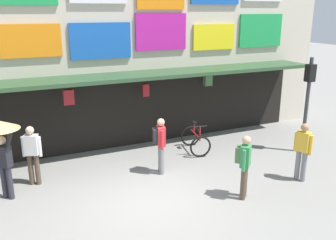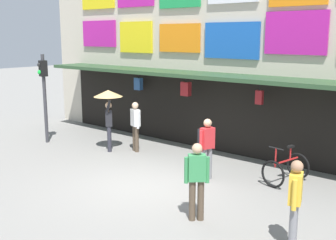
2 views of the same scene
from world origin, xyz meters
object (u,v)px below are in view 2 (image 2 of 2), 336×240
object	(u,v)px
pedestrian_in_yellow	(197,175)
pedestrian_in_red	(135,124)
traffic_light_near	(44,84)
pedestrian_in_purple	(295,199)
pedestrian_with_umbrella	(108,103)
bicycle_parked	(286,169)
pedestrian_in_black	(207,144)

from	to	relation	value
pedestrian_in_yellow	pedestrian_in_red	bearing A→B (deg)	147.58
traffic_light_near	pedestrian_in_purple	bearing A→B (deg)	-9.10
pedestrian_in_yellow	pedestrian_in_purple	distance (m)	2.09
pedestrian_in_yellow	pedestrian_with_umbrella	xyz separation A→B (m)	(-5.46, 2.48, 0.66)
pedestrian_in_purple	pedestrian_with_umbrella	bearing A→B (deg)	162.92
bicycle_parked	pedestrian_with_umbrella	xyz separation A→B (m)	(-5.93, -0.87, 1.25)
pedestrian_in_red	pedestrian_in_purple	xyz separation A→B (m)	(6.84, -2.86, 0.00)
pedestrian_in_black	pedestrian_with_umbrella	bearing A→B (deg)	176.80
pedestrian_in_red	traffic_light_near	bearing A→B (deg)	-159.78
bicycle_parked	pedestrian_in_purple	world-z (taller)	pedestrian_in_purple
bicycle_parked	pedestrian_in_purple	bearing A→B (deg)	-63.09
bicycle_parked	pedestrian_in_purple	xyz separation A→B (m)	(1.62, -3.19, 0.55)
pedestrian_in_purple	pedestrian_in_black	bearing A→B (deg)	148.48
traffic_light_near	pedestrian_in_red	xyz separation A→B (m)	(3.34, 1.23, -1.19)
pedestrian_with_umbrella	pedestrian_in_black	world-z (taller)	pedestrian_with_umbrella
pedestrian_in_purple	pedestrian_in_black	xyz separation A→B (m)	(-3.40, 2.09, 0.04)
pedestrian_with_umbrella	pedestrian_in_black	size ratio (longest dim) A/B	1.24
pedestrian_in_red	pedestrian_with_umbrella	bearing A→B (deg)	-142.14
pedestrian_in_yellow	pedestrian_in_purple	size ratio (longest dim) A/B	1.00
traffic_light_near	pedestrian_with_umbrella	xyz separation A→B (m)	(2.64, 0.69, -0.50)
pedestrian_in_purple	pedestrian_in_black	size ratio (longest dim) A/B	1.00
traffic_light_near	pedestrian_with_umbrella	distance (m)	2.77
traffic_light_near	pedestrian_in_black	world-z (taller)	traffic_light_near
bicycle_parked	pedestrian_in_red	bearing A→B (deg)	-176.42
pedestrian_in_purple	pedestrian_in_black	world-z (taller)	same
pedestrian_in_black	pedestrian_in_purple	bearing A→B (deg)	-31.52
traffic_light_near	pedestrian_in_purple	xyz separation A→B (m)	(10.19, -1.63, -1.19)
pedestrian_in_purple	pedestrian_with_umbrella	distance (m)	7.92
bicycle_parked	traffic_light_near	bearing A→B (deg)	-169.69
pedestrian_with_umbrella	pedestrian_in_yellow	bearing A→B (deg)	-24.39
pedestrian_in_yellow	pedestrian_in_black	bearing A→B (deg)	120.44
bicycle_parked	pedestrian_in_purple	size ratio (longest dim) A/B	0.76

